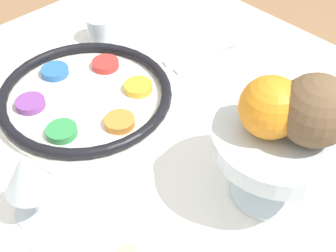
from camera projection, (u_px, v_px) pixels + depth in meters
name	position (u px, v px, depth m)	size (l,w,h in m)	color
seder_plate	(85.00, 96.00, 0.88)	(0.33, 0.33, 0.03)	white
wine_glass	(27.00, 175.00, 0.65)	(0.07, 0.07, 0.12)	silver
fruit_stand	(277.00, 146.00, 0.67)	(0.19, 0.19, 0.13)	silver
orange_fruit	(271.00, 107.00, 0.62)	(0.09, 0.09, 0.09)	orange
coconut	(315.00, 111.00, 0.61)	(0.10, 0.10, 0.10)	brown
cup_near	(101.00, 29.00, 1.03)	(0.06, 0.06, 0.06)	silver
fork_left	(200.00, 54.00, 1.00)	(0.07, 0.17, 0.01)	silver
fork_right	(211.00, 60.00, 0.99)	(0.06, 0.17, 0.01)	silver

